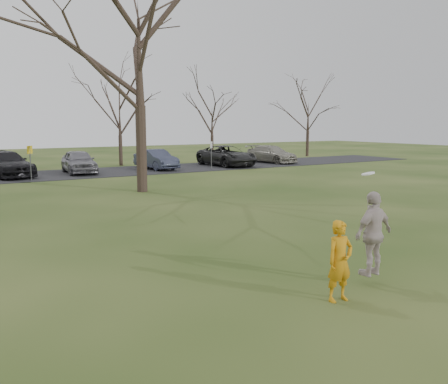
{
  "coord_description": "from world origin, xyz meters",
  "views": [
    {
      "loc": [
        -6.67,
        -6.86,
        3.37
      ],
      "look_at": [
        0.0,
        4.0,
        1.5
      ],
      "focal_mm": 37.86,
      "sensor_mm": 36.0,
      "label": 1
    }
  ],
  "objects_px": {
    "car_7": "(272,154)",
    "car_3": "(6,164)",
    "player_defender": "(340,261)",
    "car_5": "(156,159)",
    "car_6": "(226,156)",
    "catching_play": "(373,233)",
    "big_tree": "(139,46)",
    "car_4": "(79,161)"
  },
  "relations": [
    {
      "from": "car_6",
      "to": "player_defender",
      "type": "bearing_deg",
      "value": -119.54
    },
    {
      "from": "car_6",
      "to": "big_tree",
      "type": "xyz_separation_m",
      "value": [
        -10.87,
        -9.58,
        6.17
      ]
    },
    {
      "from": "player_defender",
      "to": "catching_play",
      "type": "bearing_deg",
      "value": 17.23
    },
    {
      "from": "car_4",
      "to": "car_5",
      "type": "relative_size",
      "value": 1.05
    },
    {
      "from": "player_defender",
      "to": "car_5",
      "type": "bearing_deg",
      "value": 77.71
    },
    {
      "from": "car_6",
      "to": "car_7",
      "type": "xyz_separation_m",
      "value": [
        4.86,
        0.55,
        -0.07
      ]
    },
    {
      "from": "car_6",
      "to": "car_3",
      "type": "bearing_deg",
      "value": 175.12
    },
    {
      "from": "car_6",
      "to": "catching_play",
      "type": "relative_size",
      "value": 2.61
    },
    {
      "from": "car_4",
      "to": "car_6",
      "type": "relative_size",
      "value": 0.81
    },
    {
      "from": "player_defender",
      "to": "car_4",
      "type": "xyz_separation_m",
      "value": [
        1.83,
        25.75,
        0.04
      ]
    },
    {
      "from": "car_7",
      "to": "car_4",
      "type": "bearing_deg",
      "value": 172.17
    },
    {
      "from": "car_4",
      "to": "car_5",
      "type": "bearing_deg",
      "value": 1.89
    },
    {
      "from": "big_tree",
      "to": "car_6",
      "type": "bearing_deg",
      "value": 41.39
    },
    {
      "from": "player_defender",
      "to": "catching_play",
      "type": "distance_m",
      "value": 1.32
    },
    {
      "from": "car_6",
      "to": "big_tree",
      "type": "height_order",
      "value": "big_tree"
    },
    {
      "from": "car_3",
      "to": "car_7",
      "type": "distance_m",
      "value": 20.64
    },
    {
      "from": "car_5",
      "to": "car_7",
      "type": "height_order",
      "value": "car_7"
    },
    {
      "from": "car_6",
      "to": "car_4",
      "type": "bearing_deg",
      "value": 175.33
    },
    {
      "from": "car_4",
      "to": "catching_play",
      "type": "xyz_separation_m",
      "value": [
        -0.58,
        -25.45,
        0.28
      ]
    },
    {
      "from": "catching_play",
      "to": "big_tree",
      "type": "height_order",
      "value": "big_tree"
    },
    {
      "from": "car_3",
      "to": "car_5",
      "type": "xyz_separation_m",
      "value": [
        9.95,
        -0.47,
        -0.07
      ]
    },
    {
      "from": "player_defender",
      "to": "car_7",
      "type": "xyz_separation_m",
      "value": [
        18.01,
        25.78,
        -0.02
      ]
    },
    {
      "from": "player_defender",
      "to": "car_5",
      "type": "relative_size",
      "value": 0.36
    },
    {
      "from": "car_7",
      "to": "car_3",
      "type": "bearing_deg",
      "value": 171.41
    },
    {
      "from": "car_6",
      "to": "catching_play",
      "type": "height_order",
      "value": "catching_play"
    },
    {
      "from": "car_4",
      "to": "car_7",
      "type": "xyz_separation_m",
      "value": [
        16.19,
        0.03,
        -0.06
      ]
    },
    {
      "from": "car_3",
      "to": "car_5",
      "type": "bearing_deg",
      "value": -15.2
    },
    {
      "from": "car_4",
      "to": "car_6",
      "type": "height_order",
      "value": "car_6"
    },
    {
      "from": "catching_play",
      "to": "car_4",
      "type": "bearing_deg",
      "value": 88.69
    },
    {
      "from": "catching_play",
      "to": "car_7",
      "type": "bearing_deg",
      "value": 56.65
    },
    {
      "from": "player_defender",
      "to": "big_tree",
      "type": "xyz_separation_m",
      "value": [
        2.28,
        15.65,
        6.22
      ]
    },
    {
      "from": "car_3",
      "to": "car_4",
      "type": "height_order",
      "value": "car_3"
    },
    {
      "from": "car_3",
      "to": "big_tree",
      "type": "relative_size",
      "value": 0.39
    },
    {
      "from": "player_defender",
      "to": "car_7",
      "type": "relative_size",
      "value": 0.32
    },
    {
      "from": "car_6",
      "to": "big_tree",
      "type": "bearing_deg",
      "value": -140.62
    },
    {
      "from": "car_7",
      "to": "catching_play",
      "type": "xyz_separation_m",
      "value": [
        -16.77,
        -25.48,
        0.34
      ]
    },
    {
      "from": "player_defender",
      "to": "car_3",
      "type": "bearing_deg",
      "value": 99.46
    },
    {
      "from": "car_4",
      "to": "car_7",
      "type": "bearing_deg",
      "value": 4.08
    },
    {
      "from": "catching_play",
      "to": "big_tree",
      "type": "distance_m",
      "value": 16.48
    },
    {
      "from": "player_defender",
      "to": "car_5",
      "type": "distance_m",
      "value": 26.58
    },
    {
      "from": "big_tree",
      "to": "catching_play",
      "type": "bearing_deg",
      "value": -93.87
    },
    {
      "from": "car_6",
      "to": "catching_play",
      "type": "xyz_separation_m",
      "value": [
        -11.9,
        -24.93,
        0.27
      ]
    }
  ]
}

